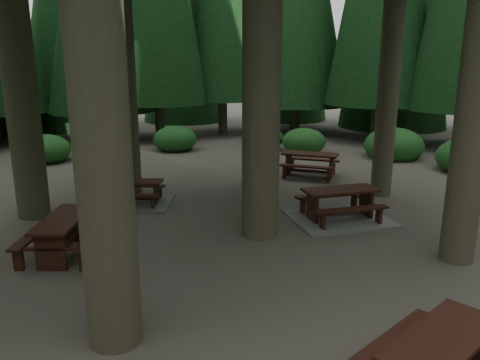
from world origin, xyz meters
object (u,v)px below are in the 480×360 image
object	(u,v)px
picnic_table_c	(135,197)
picnic_table_e	(441,357)
picnic_table_a	(340,209)
picnic_table_b	(64,230)
picnic_table_d	(310,161)

from	to	relation	value
picnic_table_c	picnic_table_e	size ratio (longest dim) A/B	1.06
picnic_table_a	picnic_table_e	distance (m)	6.48
picnic_table_b	picnic_table_c	xyz separation A→B (m)	(1.87, 3.11, -0.33)
picnic_table_c	picnic_table_d	bearing A→B (deg)	32.93
picnic_table_a	picnic_table_d	bearing A→B (deg)	75.91
picnic_table_a	picnic_table_e	world-z (taller)	picnic_table_e
picnic_table_c	picnic_table_d	xyz separation A→B (m)	(6.19, 1.17, 0.33)
picnic_table_b	picnic_table_e	distance (m)	7.35
picnic_table_a	picnic_table_e	xyz separation A→B (m)	(-2.40, -6.01, 0.26)
picnic_table_e	picnic_table_b	bearing A→B (deg)	101.79
picnic_table_e	picnic_table_a	bearing A→B (deg)	45.68
picnic_table_a	picnic_table_b	bearing A→B (deg)	-175.45
picnic_table_b	picnic_table_e	xyz separation A→B (m)	(4.15, -6.07, -0.00)
picnic_table_c	picnic_table_e	bearing A→B (deg)	-53.79
picnic_table_a	picnic_table_d	world-z (taller)	picnic_table_d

